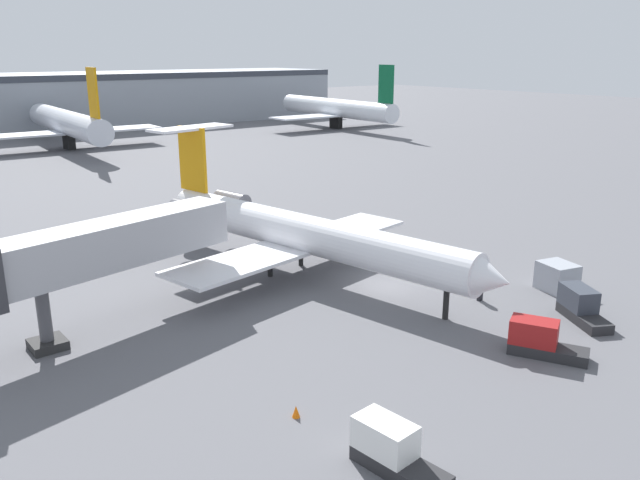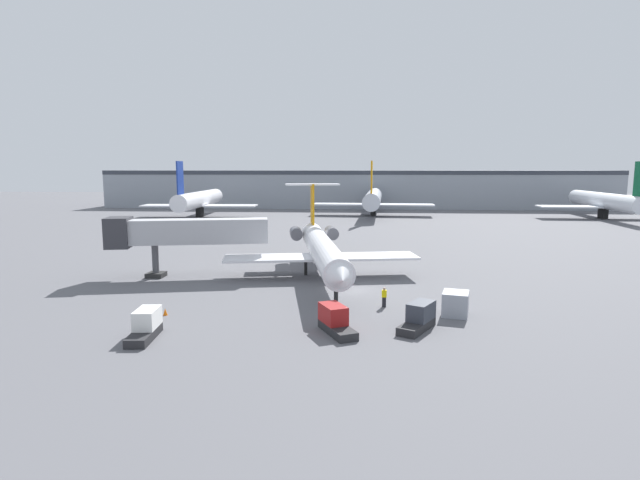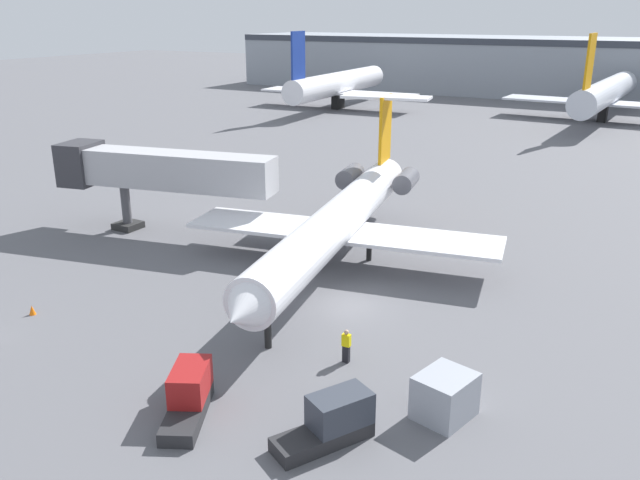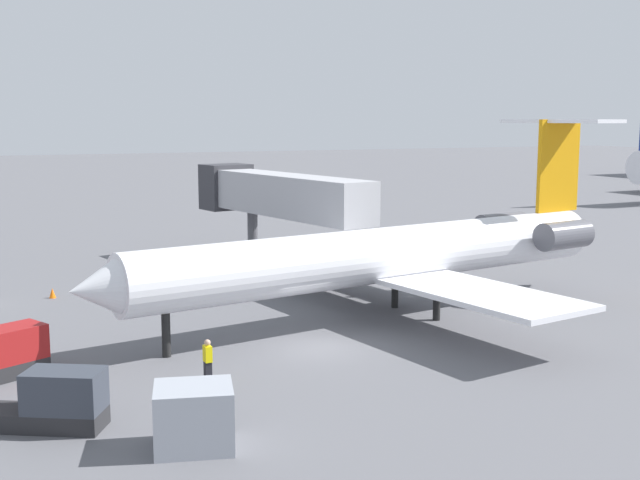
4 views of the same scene
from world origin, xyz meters
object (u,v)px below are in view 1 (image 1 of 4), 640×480
(baggage_tug_spare, at_px, (581,306))
(parked_airliner_centre, at_px, (337,108))
(cargo_container_uld, at_px, (557,277))
(traffic_cone_near, at_px, (296,411))
(jet_bridge, at_px, (82,253))
(baggage_tug_lead, at_px, (392,450))
(baggage_tug_trailing, at_px, (540,340))
(ground_crew_marshaller, at_px, (480,288))
(regional_jet, at_px, (296,230))
(parked_airliner_west_mid, at_px, (67,123))

(baggage_tug_spare, relative_size, parked_airliner_centre, 0.12)
(cargo_container_uld, relative_size, traffic_cone_near, 4.96)
(jet_bridge, bearing_deg, baggage_tug_lead, -76.77)
(baggage_tug_trailing, xyz_separation_m, baggage_tug_spare, (6.05, 1.21, 0.00))
(parked_airliner_centre, bearing_deg, ground_crew_marshaller, -124.57)
(ground_crew_marshaller, bearing_deg, baggage_tug_lead, -152.03)
(baggage_tug_lead, height_order, cargo_container_uld, baggage_tug_lead)
(jet_bridge, xyz_separation_m, ground_crew_marshaller, (21.38, -10.62, -3.94))
(traffic_cone_near, bearing_deg, jet_bridge, 105.28)
(jet_bridge, distance_m, ground_crew_marshaller, 24.20)
(baggage_tug_trailing, bearing_deg, regional_jet, 97.13)
(jet_bridge, bearing_deg, parked_airliner_west_mid, 72.62)
(baggage_tug_trailing, bearing_deg, cargo_container_uld, 27.34)
(parked_airliner_centre, bearing_deg, regional_jet, -131.84)
(baggage_tug_lead, bearing_deg, regional_jet, 62.47)
(parked_airliner_centre, bearing_deg, parked_airliner_west_mid, 175.38)
(ground_crew_marshaller, distance_m, baggage_tug_lead, 19.00)
(regional_jet, distance_m, baggage_tug_lead, 23.19)
(parked_airliner_west_mid, distance_m, parked_airliner_centre, 53.53)
(baggage_tug_lead, relative_size, parked_airliner_centre, 0.12)
(jet_bridge, height_order, traffic_cone_near, jet_bridge)
(parked_airliner_west_mid, relative_size, parked_airliner_centre, 1.03)
(baggage_tug_lead, xyz_separation_m, parked_airliner_west_mid, (18.41, 93.00, 3.42))
(jet_bridge, xyz_separation_m, parked_airliner_west_mid, (23.00, 73.46, -0.54))
(jet_bridge, height_order, baggage_tug_trailing, jet_bridge)
(parked_airliner_west_mid, bearing_deg, traffic_cone_near, -102.26)
(ground_crew_marshaller, relative_size, parked_airliner_west_mid, 0.05)
(cargo_container_uld, height_order, parked_airliner_centre, parked_airliner_centre)
(regional_jet, distance_m, parked_airliner_west_mid, 72.97)
(regional_jet, relative_size, parked_airliner_centre, 0.89)
(regional_jet, relative_size, parked_airliner_west_mid, 0.86)
(baggage_tug_trailing, xyz_separation_m, parked_airliner_centre, (58.80, 86.62, 3.30))
(baggage_tug_trailing, xyz_separation_m, traffic_cone_near, (-13.63, 3.13, -0.56))
(regional_jet, height_order, jet_bridge, regional_jet)
(baggage_tug_spare, bearing_deg, traffic_cone_near, 174.42)
(ground_crew_marshaller, height_order, traffic_cone_near, ground_crew_marshaller)
(traffic_cone_near, bearing_deg, cargo_container_uld, 4.21)
(jet_bridge, xyz_separation_m, baggage_tug_lead, (4.59, -19.53, -3.96))
(cargo_container_uld, bearing_deg, jet_bridge, 154.82)
(baggage_tug_lead, xyz_separation_m, parked_airliner_centre, (71.76, 88.69, 3.30))
(ground_crew_marshaller, bearing_deg, cargo_container_uld, -20.13)
(regional_jet, height_order, ground_crew_marshaller, regional_jet)
(cargo_container_uld, distance_m, traffic_cone_near, 23.04)
(baggage_tug_trailing, height_order, baggage_tug_spare, same)
(cargo_container_uld, distance_m, parked_airliner_centre, 95.64)
(regional_jet, xyz_separation_m, parked_airliner_centre, (61.10, 68.24, 0.88))
(ground_crew_marshaller, bearing_deg, parked_airliner_west_mid, 88.90)
(regional_jet, distance_m, ground_crew_marshaller, 13.28)
(traffic_cone_near, xyz_separation_m, parked_airliner_centre, (72.43, 83.48, 3.86))
(cargo_container_uld, height_order, traffic_cone_near, cargo_container_uld)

